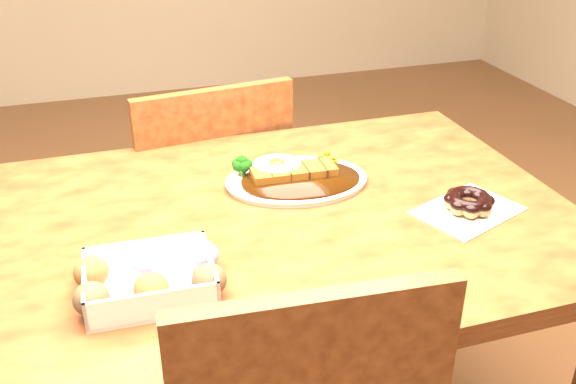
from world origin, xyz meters
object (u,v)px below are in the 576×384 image
object	(u,v)px
donut_box	(150,278)
pon_de_ring	(469,202)
katsu_curry_plate	(294,177)
chair_far	(207,210)
table	(263,260)

from	to	relation	value
donut_box	pon_de_ring	xyz separation A→B (m)	(0.61, 0.08, -0.01)
katsu_curry_plate	donut_box	world-z (taller)	katsu_curry_plate
chair_far	katsu_curry_plate	bearing A→B (deg)	98.82
pon_de_ring	chair_far	bearing A→B (deg)	122.37
chair_far	donut_box	xyz separation A→B (m)	(-0.21, -0.71, 0.30)
table	chair_far	world-z (taller)	chair_far
table	chair_far	size ratio (longest dim) A/B	1.38
pon_de_ring	table	bearing A→B (deg)	165.43
chair_far	katsu_curry_plate	size ratio (longest dim) A/B	2.79
chair_far	pon_de_ring	bearing A→B (deg)	115.40
katsu_curry_plate	donut_box	xyz separation A→B (m)	(-0.33, -0.29, 0.01)
donut_box	pon_de_ring	size ratio (longest dim) A/B	1.00
table	katsu_curry_plate	bearing A→B (deg)	48.36
table	chair_far	distance (m)	0.56
katsu_curry_plate	pon_de_ring	distance (m)	0.36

